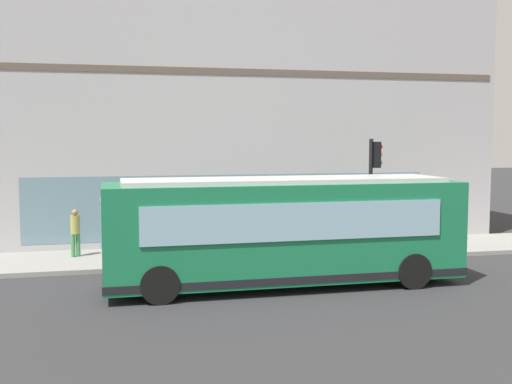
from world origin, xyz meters
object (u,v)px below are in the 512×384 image
at_px(pedestrian_near_hydrant, 75,230).
at_px(newspaper_vending_box, 329,237).
at_px(fire_hydrant, 240,240).
at_px(traffic_light_near_corner, 374,174).
at_px(city_bus_nearside, 284,232).
at_px(pedestrian_walking_along_curb, 207,234).
at_px(pedestrian_near_building_entrance, 354,218).

height_order(pedestrian_near_hydrant, newspaper_vending_box, pedestrian_near_hydrant).
relative_size(fire_hydrant, pedestrian_near_hydrant, 0.46).
xyz_separation_m(traffic_light_near_corner, fire_hydrant, (1.84, 4.38, -2.43)).
distance_m(city_bus_nearside, newspaper_vending_box, 5.38).
height_order(city_bus_nearside, newspaper_vending_box, city_bus_nearside).
relative_size(city_bus_nearside, newspaper_vending_box, 11.17).
bearing_deg(traffic_light_near_corner, pedestrian_walking_along_curb, 89.34).
bearing_deg(city_bus_nearside, pedestrian_walking_along_curb, 27.24).
xyz_separation_m(pedestrian_near_building_entrance, newspaper_vending_box, (-1.21, 1.45, -0.50)).
distance_m(pedestrian_near_hydrant, newspaper_vending_box, 8.93).
height_order(traffic_light_near_corner, pedestrian_near_hydrant, traffic_light_near_corner).
bearing_deg(traffic_light_near_corner, newspaper_vending_box, 46.00).
bearing_deg(pedestrian_near_building_entrance, fire_hydrant, 96.72).
distance_m(pedestrian_near_hydrant, pedestrian_near_building_entrance, 10.36).
bearing_deg(newspaper_vending_box, pedestrian_walking_along_curb, 103.37).
height_order(city_bus_nearside, pedestrian_walking_along_curb, city_bus_nearside).
bearing_deg(newspaper_vending_box, traffic_light_near_corner, -134.00).
xyz_separation_m(city_bus_nearside, newspaper_vending_box, (4.41, -2.93, -0.95)).
bearing_deg(pedestrian_near_building_entrance, city_bus_nearside, 142.11).
distance_m(pedestrian_near_hydrant, pedestrian_walking_along_curb, 4.59).
bearing_deg(city_bus_nearside, pedestrian_near_building_entrance, -37.89).
xyz_separation_m(city_bus_nearside, pedestrian_walking_along_curb, (3.31, 1.70, -0.51)).
distance_m(pedestrian_walking_along_curb, newspaper_vending_box, 4.78).
bearing_deg(pedestrian_walking_along_curb, fire_hydrant, -39.48).
relative_size(traffic_light_near_corner, pedestrian_walking_along_curb, 2.56).
xyz_separation_m(fire_hydrant, pedestrian_near_building_entrance, (0.54, -4.62, 0.59)).
bearing_deg(newspaper_vending_box, pedestrian_near_building_entrance, -50.03).
bearing_deg(pedestrian_near_building_entrance, traffic_light_near_corner, 174.28).
xyz_separation_m(pedestrian_near_hydrant, pedestrian_walking_along_curb, (-1.70, -4.26, -0.04)).
distance_m(city_bus_nearside, pedestrian_near_building_entrance, 7.14).
bearing_deg(traffic_light_near_corner, pedestrian_near_hydrant, 80.10).
relative_size(pedestrian_near_hydrant, pedestrian_near_building_entrance, 0.98).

